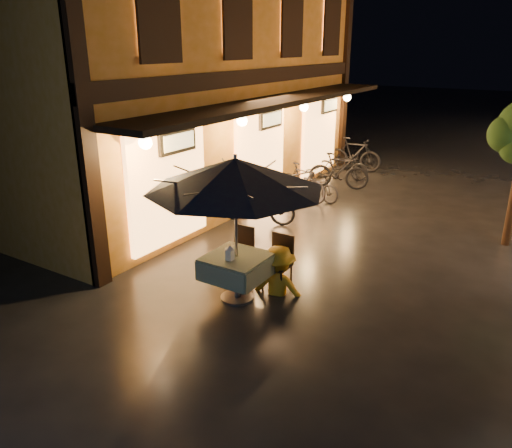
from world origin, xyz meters
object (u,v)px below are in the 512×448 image
Objects in this scene: person_yellow at (279,248)px; bicycle_0 at (257,203)px; cafe_table at (237,267)px; table_lantern at (230,252)px; patio_umbrella at (235,174)px; person_orange at (238,245)px.

person_yellow is 3.59m from bicycle_0.
cafe_table is 3.96× the size of table_lantern.
patio_umbrella reaches higher than person_yellow.
patio_umbrella is (0.00, 0.00, 1.56)m from cafe_table.
person_yellow is at bearing 52.08° from patio_umbrella.
cafe_table is 0.35× the size of patio_umbrella.
table_lantern is 0.15× the size of person_yellow.
patio_umbrella is at bearing 90.00° from cafe_table.
patio_umbrella is at bearing 108.31° from person_orange.
cafe_table is 0.79m from person_yellow.
bicycle_0 is at bearing 115.56° from table_lantern.
person_orange is 3.16m from bicycle_0.
cafe_table is 0.53× the size of bicycle_0.
person_yellow reaches higher than bicycle_0.
cafe_table is 0.71× the size of person_orange.
patio_umbrella is at bearing 37.81° from person_yellow.
person_yellow is at bearing 167.48° from person_orange.
table_lantern is at bearing 101.53° from person_orange.
cafe_table is 1.56m from patio_umbrella.
person_orange is at bearing 122.17° from cafe_table.
person_orange is at bearing -166.77° from bicycle_0.
cafe_table is 0.61× the size of person_yellow.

